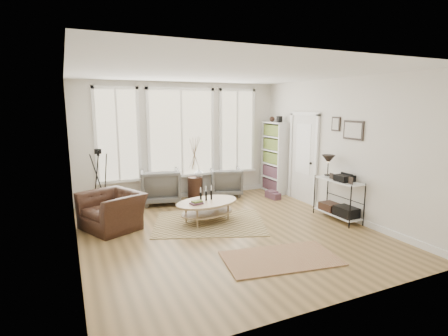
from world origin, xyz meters
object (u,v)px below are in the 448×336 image
bookcase (274,157)px  armchair_right (226,181)px  armchair_left (160,186)px  side_table (195,169)px  coffee_table (207,206)px  accent_chair (112,211)px  low_shelf (338,195)px

bookcase → armchair_right: size_ratio=2.56×
armchair_left → side_table: bearing=-168.3°
bookcase → armchair_left: size_ratio=2.23×
coffee_table → accent_chair: (-1.80, 0.40, 0.02)m
bookcase → accent_chair: bearing=-165.3°
bookcase → accent_chair: (-4.38, -1.14, -0.60)m
side_table → accent_chair: bearing=-147.9°
bookcase → coffee_table: bookcase is taller
armchair_left → accent_chair: 1.89m
coffee_table → accent_chair: bearing=167.5°
bookcase → coffee_table: bearing=-149.1°
side_table → accent_chair: side_table is taller
bookcase → coffee_table: 3.07m
low_shelf → accent_chair: low_shelf is taller
bookcase → armchair_right: 1.48m
armchair_left → accent_chair: size_ratio=0.86×
low_shelf → armchair_right: bearing=115.1°
armchair_left → bookcase: bearing=-172.5°
armchair_right → side_table: 0.93m
accent_chair → side_table: bearing=96.8°
bookcase → armchair_left: bookcase is taller
armchair_right → side_table: (-0.85, 0.00, 0.39)m
low_shelf → armchair_right: size_ratio=1.62×
bookcase → side_table: bookcase is taller
low_shelf → armchair_left: bearing=137.8°
armchair_right → accent_chair: 3.33m
bookcase → armchair_left: (-3.08, 0.22, -0.53)m
bookcase → low_shelf: bearing=-91.3°
side_table → bookcase: bearing=-5.9°
coffee_table → low_shelf: bearing=-21.1°
low_shelf → accent_chair: bearing=162.3°
accent_chair → low_shelf: bearing=47.1°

